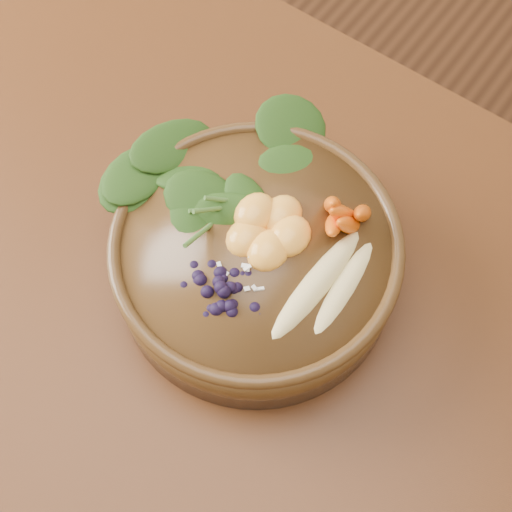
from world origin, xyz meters
TOP-DOWN VIEW (x-y plane):
  - ground at (0.00, 0.00)m, footprint 4.00×4.00m
  - dining_table at (0.00, 0.00)m, footprint 1.60×0.90m
  - stoneware_bowl at (0.21, 0.12)m, footprint 0.28×0.28m
  - kale_heap at (0.16, 0.18)m, footprint 0.18×0.16m
  - carrot_cluster at (0.25, 0.20)m, footprint 0.06×0.06m
  - banana_halves at (0.29, 0.13)m, footprint 0.06×0.15m
  - mandarin_cluster at (0.21, 0.14)m, footprint 0.08×0.09m
  - blueberry_pile at (0.21, 0.07)m, footprint 0.13×0.10m
  - coconut_flakes at (0.21, 0.11)m, footprint 0.09×0.07m

SIDE VIEW (x-z plane):
  - ground at x=0.00m, z-range 0.00..0.00m
  - dining_table at x=0.00m, z-range 0.28..1.03m
  - stoneware_bowl at x=0.21m, z-range 0.75..0.82m
  - coconut_flakes at x=0.21m, z-range 0.82..0.83m
  - banana_halves at x=0.29m, z-range 0.82..0.85m
  - mandarin_cluster at x=0.21m, z-range 0.82..0.85m
  - blueberry_pile at x=0.21m, z-range 0.82..0.86m
  - kale_heap at x=0.16m, z-range 0.82..0.87m
  - carrot_cluster at x=0.25m, z-range 0.82..0.90m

